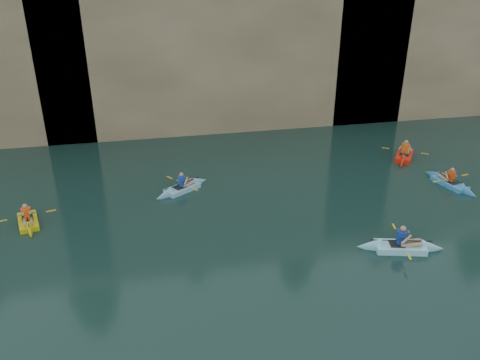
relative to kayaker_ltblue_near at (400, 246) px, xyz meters
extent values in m
cube|color=tan|center=(-5.44, 24.03, 5.83)|extent=(70.00, 16.00, 12.00)
cube|color=tan|center=(-3.44, 16.63, 5.53)|extent=(24.00, 2.40, 11.40)
cube|color=black|center=(-9.44, 15.98, 1.43)|extent=(3.50, 1.00, 3.20)
cube|color=black|center=(4.56, 15.98, 2.08)|extent=(5.00, 1.00, 4.50)
cube|color=#98E6FF|center=(0.00, 0.00, -0.02)|extent=(2.77, 1.50, 0.30)
cone|color=#98E6FF|center=(1.20, -0.32, -0.02)|extent=(1.11, 1.03, 0.82)
cone|color=#98E6FF|center=(-1.20, 0.32, -0.02)|extent=(1.11, 1.03, 0.82)
cube|color=black|center=(-0.14, 0.04, 0.10)|extent=(0.66, 0.63, 0.04)
cube|color=navy|center=(0.00, 0.00, 0.42)|extent=(0.42, 0.33, 0.55)
sphere|color=tan|center=(0.00, 0.00, 0.81)|extent=(0.23, 0.23, 0.23)
cylinder|color=black|center=(0.00, 0.00, 0.27)|extent=(2.34, 0.65, 0.04)
cube|color=gold|center=(0.28, 1.07, 0.27)|extent=(0.18, 0.43, 0.02)
cube|color=gold|center=(-0.28, -1.07, 0.27)|extent=(0.18, 0.43, 0.02)
cube|color=red|center=(5.31, 8.89, -0.02)|extent=(2.36, 2.78, 0.30)
cone|color=red|center=(6.09, 9.96, -0.02)|extent=(1.25, 1.29, 0.81)
cone|color=red|center=(4.52, 7.81, -0.02)|extent=(1.25, 1.29, 0.81)
cube|color=black|center=(5.22, 8.77, 0.10)|extent=(0.74, 0.74, 0.04)
cube|color=#E75C13|center=(5.31, 8.89, 0.42)|extent=(0.41, 0.44, 0.54)
sphere|color=tan|center=(5.31, 8.89, 0.81)|extent=(0.23, 0.23, 0.23)
cylinder|color=black|center=(5.31, 8.89, 0.27)|extent=(1.45, 1.97, 0.04)
cube|color=gold|center=(4.42, 9.54, 0.27)|extent=(0.39, 0.31, 0.02)
cube|color=gold|center=(6.20, 8.24, 0.27)|extent=(0.39, 0.31, 0.02)
cube|color=gold|center=(-14.78, 5.30, -0.03)|extent=(1.32, 2.42, 0.27)
cone|color=gold|center=(-14.51, 4.26, -0.03)|extent=(0.92, 0.97, 0.74)
cone|color=gold|center=(-15.05, 6.35, -0.03)|extent=(0.92, 0.97, 0.74)
cube|color=black|center=(-14.82, 5.45, 0.07)|extent=(0.59, 0.65, 0.04)
cube|color=#FF5315|center=(-14.78, 5.30, 0.36)|extent=(0.29, 0.38, 0.49)
sphere|color=tan|center=(-14.78, 5.30, 0.71)|extent=(0.21, 0.21, 0.21)
cylinder|color=black|center=(-14.78, 5.30, 0.24)|extent=(0.59, 2.12, 0.04)
cube|color=gold|center=(-13.82, 5.56, 0.24)|extent=(0.43, 0.18, 0.02)
cube|color=gold|center=(-15.74, 5.05, 0.24)|extent=(0.43, 0.18, 0.02)
cube|color=#8ABEE7|center=(-7.88, 7.22, -0.03)|extent=(2.49, 2.01, 0.27)
cone|color=#8ABEE7|center=(-6.91, 7.86, -0.03)|extent=(1.14, 1.10, 0.74)
cone|color=#8ABEE7|center=(-8.85, 6.58, -0.03)|extent=(1.14, 1.10, 0.74)
cube|color=black|center=(-8.00, 7.14, 0.07)|extent=(0.71, 0.69, 0.04)
cube|color=#1A3E93|center=(-7.88, 7.22, 0.36)|extent=(0.40, 0.37, 0.49)
sphere|color=tan|center=(-7.88, 7.22, 0.72)|extent=(0.21, 0.21, 0.21)
cylinder|color=black|center=(-7.88, 7.22, 0.24)|extent=(1.84, 1.23, 0.04)
cube|color=gold|center=(-8.43, 8.05, 0.24)|extent=(0.30, 0.39, 0.02)
cube|color=gold|center=(-7.33, 6.39, 0.24)|extent=(0.30, 0.39, 0.02)
cube|color=#3D8FD0|center=(5.60, 4.94, -0.03)|extent=(1.28, 2.73, 0.27)
cone|color=#3D8FD0|center=(5.35, 6.15, -0.03)|extent=(0.90, 1.06, 0.73)
cone|color=#3D8FD0|center=(5.85, 3.73, -0.03)|extent=(0.90, 1.06, 0.73)
cube|color=black|center=(5.63, 4.79, 0.07)|extent=(0.56, 0.63, 0.04)
cube|color=#DD4112|center=(5.60, 4.94, 0.36)|extent=(0.28, 0.37, 0.49)
sphere|color=tan|center=(5.60, 4.94, 0.71)|extent=(0.21, 0.21, 0.21)
cylinder|color=black|center=(5.60, 4.94, 0.24)|extent=(0.47, 2.13, 0.04)
cube|color=gold|center=(4.64, 4.74, 0.24)|extent=(0.43, 0.16, 0.02)
cube|color=gold|center=(6.57, 5.14, 0.24)|extent=(0.43, 0.16, 0.02)
camera|label=1|loc=(-9.51, -13.99, 10.08)|focal=35.00mm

